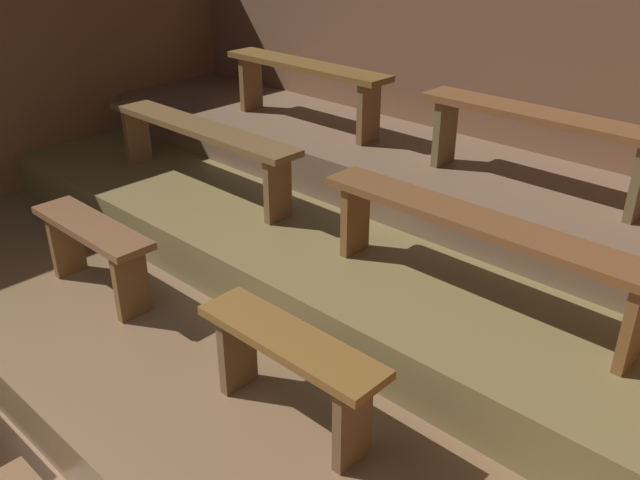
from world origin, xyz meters
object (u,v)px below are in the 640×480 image
(bench_lower_left, at_px, (94,243))
(bench_lower_right, at_px, (290,360))
(bench_upper_left, at_px, (305,77))
(bench_middle_right, at_px, (478,235))
(bench_middle_left, at_px, (198,137))
(bench_upper_right, at_px, (538,129))

(bench_lower_left, distance_m, bench_lower_right, 1.66)
(bench_lower_left, relative_size, bench_upper_left, 0.66)
(bench_lower_left, bearing_deg, bench_upper_left, 93.09)
(bench_middle_right, bearing_deg, bench_lower_right, -105.54)
(bench_middle_right, xyz_separation_m, bench_upper_left, (-2.05, 0.88, 0.30))
(bench_middle_left, relative_size, bench_upper_left, 1.24)
(bench_lower_right, relative_size, bench_upper_right, 0.66)
(bench_lower_left, xyz_separation_m, bench_middle_right, (1.94, 1.03, 0.34))
(bench_middle_left, distance_m, bench_upper_right, 2.25)
(bench_lower_right, distance_m, bench_upper_left, 2.67)
(bench_upper_left, xyz_separation_m, bench_upper_right, (1.86, 0.00, 0.00))
(bench_middle_left, distance_m, bench_middle_right, 2.23)
(bench_lower_left, distance_m, bench_upper_left, 2.01)
(bench_lower_left, height_order, bench_middle_left, bench_middle_left)
(bench_middle_left, bearing_deg, bench_lower_left, -74.46)
(bench_upper_left, bearing_deg, bench_lower_left, -86.91)
(bench_middle_left, height_order, bench_upper_left, bench_upper_left)
(bench_middle_right, bearing_deg, bench_lower_left, -152.15)
(bench_middle_left, relative_size, bench_upper_right, 1.24)
(bench_upper_left, bearing_deg, bench_middle_right, -23.24)
(bench_lower_right, xyz_separation_m, bench_middle_left, (-1.94, 1.03, 0.34))
(bench_lower_right, xyz_separation_m, bench_upper_right, (0.10, 1.91, 0.64))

